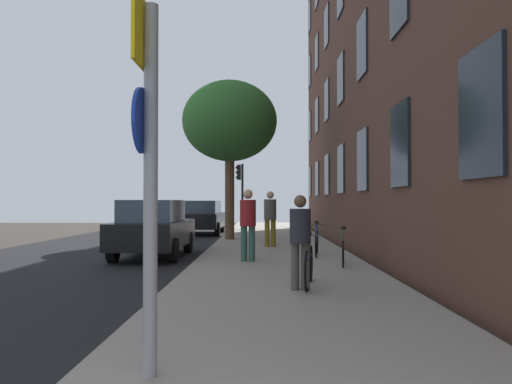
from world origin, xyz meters
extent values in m
plane|color=#332D28|center=(-2.40, 15.00, 0.00)|extent=(41.80, 41.80, 0.00)
cube|color=black|center=(-4.50, 15.00, 0.01)|extent=(7.00, 38.00, 0.01)
cube|color=gray|center=(1.10, 15.00, 0.06)|extent=(4.20, 38.00, 0.12)
cube|color=#513328|center=(3.70, 14.50, 6.74)|extent=(0.50, 27.00, 13.48)
cube|color=#1E232D|center=(3.42, 5.57, 2.72)|extent=(0.06, 1.23, 1.67)
cube|color=#1E232D|center=(3.42, 9.14, 2.72)|extent=(0.06, 1.23, 1.67)
cube|color=#1E232D|center=(3.42, 12.71, 2.72)|extent=(0.06, 1.23, 1.67)
cube|color=#1E232D|center=(3.42, 16.29, 2.72)|extent=(0.06, 1.23, 1.67)
cube|color=#1E232D|center=(3.42, 19.86, 2.72)|extent=(0.06, 1.23, 1.67)
cube|color=#1E232D|center=(3.42, 23.43, 2.72)|extent=(0.06, 1.23, 1.67)
cube|color=#1E232D|center=(3.42, 27.00, 2.72)|extent=(0.06, 1.23, 1.67)
cube|color=#1E232D|center=(3.42, 12.71, 5.84)|extent=(0.06, 1.23, 1.67)
cube|color=#1E232D|center=(3.42, 16.29, 5.84)|extent=(0.06, 1.23, 1.67)
cube|color=#1E232D|center=(3.42, 19.86, 5.84)|extent=(0.06, 1.23, 1.67)
cube|color=#1E232D|center=(3.42, 23.43, 5.84)|extent=(0.06, 1.23, 1.67)
cube|color=#1E232D|center=(3.42, 27.00, 5.84)|extent=(0.06, 1.23, 1.67)
cube|color=#1E232D|center=(3.42, 19.86, 8.96)|extent=(0.06, 1.23, 1.67)
cube|color=#1E232D|center=(3.42, 23.43, 8.96)|extent=(0.06, 1.23, 1.67)
cube|color=#1E232D|center=(3.42, 27.00, 8.96)|extent=(0.06, 1.23, 1.67)
cube|color=#1E232D|center=(3.42, 27.00, 12.08)|extent=(0.06, 1.23, 1.67)
cylinder|color=gray|center=(-0.28, 3.54, 1.69)|extent=(0.12, 0.12, 3.15)
cube|color=yellow|center=(-0.36, 3.54, 3.03)|extent=(0.03, 0.60, 0.60)
cylinder|color=#14339E|center=(-0.36, 3.54, 2.28)|extent=(0.03, 0.56, 0.56)
cylinder|color=black|center=(-0.33, 25.30, 1.86)|extent=(0.12, 0.12, 3.47)
cube|color=black|center=(-0.51, 25.30, 3.14)|extent=(0.20, 0.24, 0.80)
sphere|color=#4B0707|center=(-0.62, 25.30, 3.40)|extent=(0.16, 0.16, 0.16)
sphere|color=#523707|center=(-0.62, 25.30, 3.14)|extent=(0.16, 0.16, 0.16)
sphere|color=green|center=(-0.62, 25.30, 2.88)|extent=(0.16, 0.16, 0.16)
cylinder|color=brown|center=(-0.57, 18.49, 1.88)|extent=(0.37, 0.37, 3.52)
ellipsoid|color=#2D6628|center=(-0.57, 18.49, 4.75)|extent=(3.71, 3.71, 3.15)
torus|color=black|center=(1.57, 8.44, 0.45)|extent=(0.15, 0.67, 0.67)
torus|color=black|center=(1.39, 7.39, 0.45)|extent=(0.15, 0.67, 0.67)
cylinder|color=#194C99|center=(1.48, 7.91, 0.64)|extent=(0.19, 0.90, 0.04)
cylinder|color=#194C99|center=(1.44, 7.65, 0.55)|extent=(0.13, 0.54, 0.29)
cylinder|color=#194C99|center=(1.46, 7.76, 0.89)|extent=(0.04, 0.04, 0.28)
cube|color=black|center=(1.46, 7.76, 1.05)|extent=(0.10, 0.24, 0.06)
cylinder|color=#4C4C4C|center=(1.57, 8.44, 0.97)|extent=(0.42, 0.10, 0.03)
torus|color=black|center=(2.65, 11.28, 0.42)|extent=(0.14, 0.60, 0.60)
torus|color=black|center=(2.48, 10.31, 0.42)|extent=(0.14, 0.60, 0.60)
cylinder|color=#267233|center=(2.56, 10.80, 0.59)|extent=(0.19, 0.84, 0.04)
cylinder|color=#267233|center=(2.52, 10.55, 0.51)|extent=(0.13, 0.51, 0.28)
cylinder|color=#267233|center=(2.54, 10.65, 0.82)|extent=(0.04, 0.04, 0.28)
cube|color=black|center=(2.54, 10.65, 0.98)|extent=(0.10, 0.24, 0.06)
cylinder|color=#4C4C4C|center=(2.65, 11.28, 0.90)|extent=(0.42, 0.10, 0.03)
torus|color=black|center=(2.25, 13.32, 0.44)|extent=(0.13, 0.64, 0.65)
torus|color=black|center=(2.10, 12.27, 0.44)|extent=(0.13, 0.64, 0.65)
cylinder|color=#194C99|center=(2.17, 12.79, 0.62)|extent=(0.18, 0.90, 0.04)
cylinder|color=#194C99|center=(2.14, 12.53, 0.54)|extent=(0.12, 0.55, 0.29)
cylinder|color=#194C99|center=(2.15, 12.64, 0.87)|extent=(0.04, 0.04, 0.28)
cube|color=black|center=(2.15, 12.64, 1.03)|extent=(0.10, 0.24, 0.06)
cylinder|color=#4C4C4C|center=(2.25, 13.32, 0.95)|extent=(0.42, 0.09, 0.03)
cylinder|color=#4C4742|center=(1.22, 7.54, 0.51)|extent=(0.14, 0.14, 0.77)
cylinder|color=#4C4742|center=(1.39, 7.54, 0.51)|extent=(0.14, 0.14, 0.77)
cylinder|color=#26262D|center=(1.30, 7.54, 1.18)|extent=(0.38, 0.38, 0.58)
sphere|color=brown|center=(1.30, 7.54, 1.59)|extent=(0.21, 0.21, 0.21)
cylinder|color=#33594C|center=(0.23, 11.45, 0.55)|extent=(0.16, 0.16, 0.86)
cylinder|color=#33594C|center=(0.43, 11.45, 0.55)|extent=(0.16, 0.16, 0.86)
cylinder|color=maroon|center=(0.33, 11.45, 1.31)|extent=(0.53, 0.53, 0.65)
sphere|color=tan|center=(0.33, 11.45, 1.77)|extent=(0.23, 0.23, 0.23)
cylinder|color=olive|center=(0.85, 15.30, 0.56)|extent=(0.17, 0.17, 0.88)
cylinder|color=olive|center=(1.05, 15.30, 0.56)|extent=(0.17, 0.17, 0.88)
cylinder|color=#4C4742|center=(0.95, 15.30, 1.33)|extent=(0.47, 0.47, 0.66)
sphere|color=tan|center=(0.95, 15.30, 1.80)|extent=(0.24, 0.24, 0.24)
cube|color=black|center=(-2.40, 13.31, 0.68)|extent=(1.78, 4.06, 0.70)
cube|color=#384756|center=(-2.40, 13.11, 1.33)|extent=(1.48, 2.28, 0.60)
cylinder|color=black|center=(-3.18, 14.60, 0.33)|extent=(0.22, 0.64, 0.64)
cylinder|color=black|center=(-1.62, 14.60, 0.33)|extent=(0.22, 0.64, 0.64)
cylinder|color=black|center=(-3.18, 12.02, 0.33)|extent=(0.22, 0.64, 0.64)
cylinder|color=black|center=(-1.62, 12.02, 0.33)|extent=(0.22, 0.64, 0.64)
cube|color=black|center=(-2.16, 23.21, 0.68)|extent=(1.90, 4.29, 0.70)
cube|color=#384756|center=(-2.16, 23.00, 1.33)|extent=(1.56, 2.41, 0.60)
cylinder|color=black|center=(-2.98, 24.57, 0.33)|extent=(0.22, 0.64, 0.64)
cylinder|color=black|center=(-1.35, 24.57, 0.33)|extent=(0.22, 0.64, 0.64)
cylinder|color=black|center=(-2.98, 21.86, 0.33)|extent=(0.22, 0.64, 0.64)
cylinder|color=black|center=(-1.35, 21.86, 0.33)|extent=(0.22, 0.64, 0.64)
camera|label=1|loc=(0.65, -0.59, 1.59)|focal=34.30mm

